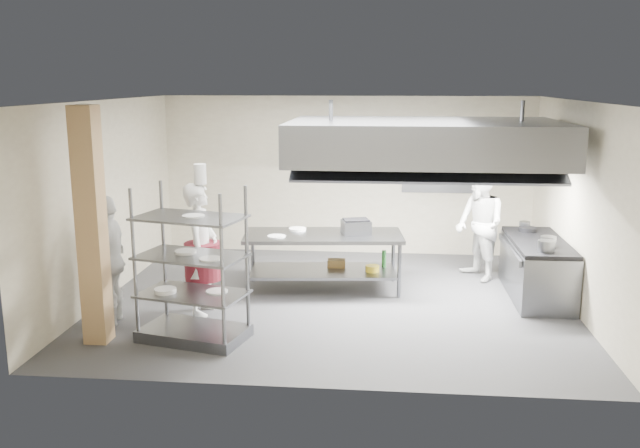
# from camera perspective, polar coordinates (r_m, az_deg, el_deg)

# --- Properties ---
(floor) EXTENTS (7.00, 7.00, 0.00)m
(floor) POSITION_cam_1_polar(r_m,az_deg,el_deg) (10.37, 1.25, -6.47)
(floor) COLOR #3C3C3E
(floor) RESTS_ON ground
(ceiling) EXTENTS (7.00, 7.00, 0.00)m
(ceiling) POSITION_cam_1_polar(r_m,az_deg,el_deg) (9.84, 1.33, 10.34)
(ceiling) COLOR silver
(ceiling) RESTS_ON wall_back
(wall_back) EXTENTS (7.00, 0.00, 7.00)m
(wall_back) POSITION_cam_1_polar(r_m,az_deg,el_deg) (12.95, 2.27, 4.09)
(wall_back) COLOR #B5AB90
(wall_back) RESTS_ON ground
(wall_left) EXTENTS (0.00, 6.00, 6.00)m
(wall_left) POSITION_cam_1_polar(r_m,az_deg,el_deg) (10.83, -17.53, 1.95)
(wall_left) COLOR #B5AB90
(wall_left) RESTS_ON ground
(wall_right) EXTENTS (0.00, 6.00, 6.00)m
(wall_right) POSITION_cam_1_polar(r_m,az_deg,el_deg) (10.35, 21.00, 1.26)
(wall_right) COLOR #B5AB90
(wall_right) RESTS_ON ground
(column) EXTENTS (0.30, 0.30, 3.00)m
(column) POSITION_cam_1_polar(r_m,az_deg,el_deg) (8.88, -18.68, -0.25)
(column) COLOR tan
(column) RESTS_ON floor
(exhaust_hood) EXTENTS (4.00, 2.50, 0.60)m
(exhaust_hood) POSITION_cam_1_polar(r_m,az_deg,el_deg) (10.26, 8.79, 6.92)
(exhaust_hood) COLOR slate
(exhaust_hood) RESTS_ON ceiling
(hood_strip_a) EXTENTS (1.60, 0.12, 0.04)m
(hood_strip_a) POSITION_cam_1_polar(r_m,az_deg,el_deg) (10.28, 3.70, 5.25)
(hood_strip_a) COLOR white
(hood_strip_a) RESTS_ON exhaust_hood
(hood_strip_b) EXTENTS (1.60, 0.12, 0.04)m
(hood_strip_b) POSITION_cam_1_polar(r_m,az_deg,el_deg) (10.38, 13.72, 5.00)
(hood_strip_b) COLOR white
(hood_strip_b) RESTS_ON exhaust_hood
(wall_shelf) EXTENTS (1.50, 0.28, 0.04)m
(wall_shelf) POSITION_cam_1_polar(r_m,az_deg,el_deg) (12.82, 10.31, 3.82)
(wall_shelf) COLOR slate
(wall_shelf) RESTS_ON wall_back
(island) EXTENTS (2.58, 1.27, 0.91)m
(island) POSITION_cam_1_polar(r_m,az_deg,el_deg) (10.80, 0.26, -3.19)
(island) COLOR slate
(island) RESTS_ON floor
(island_worktop) EXTENTS (2.58, 1.27, 0.06)m
(island_worktop) POSITION_cam_1_polar(r_m,az_deg,el_deg) (10.70, 0.27, -0.99)
(island_worktop) COLOR slate
(island_worktop) RESTS_ON island
(island_undershelf) EXTENTS (2.37, 1.15, 0.04)m
(island_undershelf) POSITION_cam_1_polar(r_m,az_deg,el_deg) (10.84, 0.26, -3.98)
(island_undershelf) COLOR gray
(island_undershelf) RESTS_ON island
(pass_rack) EXTENTS (1.48, 1.07, 2.00)m
(pass_rack) POSITION_cam_1_polar(r_m,az_deg,el_deg) (8.75, -10.77, -3.38)
(pass_rack) COLOR slate
(pass_rack) RESTS_ON floor
(cooking_range) EXTENTS (0.80, 2.00, 0.84)m
(cooking_range) POSITION_cam_1_polar(r_m,az_deg,el_deg) (10.96, 17.78, -3.74)
(cooking_range) COLOR slate
(cooking_range) RESTS_ON floor
(range_top) EXTENTS (0.78, 1.96, 0.06)m
(range_top) POSITION_cam_1_polar(r_m,az_deg,el_deg) (10.85, 17.93, -1.45)
(range_top) COLOR black
(range_top) RESTS_ON cooking_range
(chef_head) EXTENTS (0.46, 0.69, 1.89)m
(chef_head) POSITION_cam_1_polar(r_m,az_deg,el_deg) (9.73, -9.99, -2.10)
(chef_head) COLOR silver
(chef_head) RESTS_ON floor
(chef_line) EXTENTS (1.02, 1.12, 1.88)m
(chef_line) POSITION_cam_1_polar(r_m,az_deg,el_deg) (11.53, 13.30, -0.06)
(chef_line) COLOR silver
(chef_line) RESTS_ON floor
(chef_plating) EXTENTS (0.53, 1.08, 1.78)m
(chef_plating) POSITION_cam_1_polar(r_m,az_deg,el_deg) (9.67, -17.32, -2.88)
(chef_plating) COLOR white
(chef_plating) RESTS_ON floor
(griddle) EXTENTS (0.51, 0.44, 0.21)m
(griddle) POSITION_cam_1_polar(r_m,az_deg,el_deg) (10.69, 3.05, -0.27)
(griddle) COLOR slate
(griddle) RESTS_ON island_worktop
(wicker_basket) EXTENTS (0.29, 0.20, 0.12)m
(wicker_basket) POSITION_cam_1_polar(r_m,az_deg,el_deg) (10.98, 1.39, -3.32)
(wicker_basket) COLOR #9C6C3E
(wicker_basket) RESTS_ON island_undershelf
(stockpot) EXTENTS (0.22, 0.22, 0.15)m
(stockpot) POSITION_cam_1_polar(r_m,az_deg,el_deg) (10.44, 18.67, -1.41)
(stockpot) COLOR gray
(stockpot) RESTS_ON range_top
(plate_stack) EXTENTS (0.28, 0.28, 0.05)m
(plate_stack) POSITION_cam_1_polar(r_m,az_deg,el_deg) (8.85, -10.68, -5.63)
(plate_stack) COLOR white
(plate_stack) RESTS_ON pass_rack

